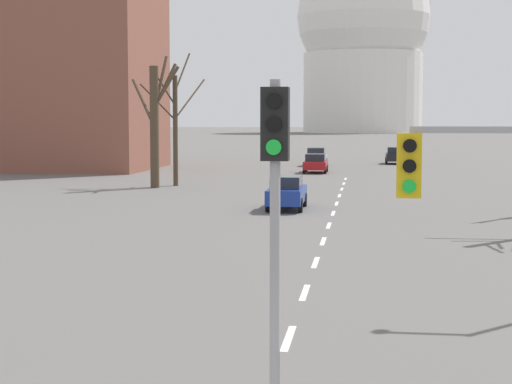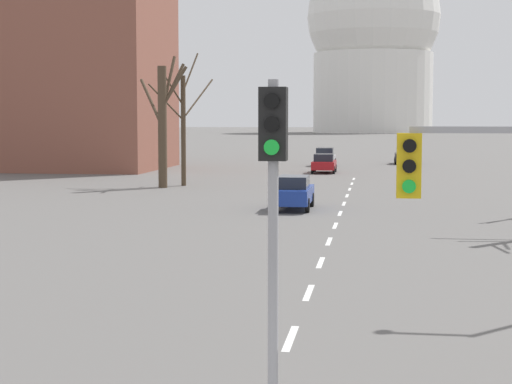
{
  "view_description": "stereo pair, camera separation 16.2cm",
  "coord_description": "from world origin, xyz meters",
  "px_view_note": "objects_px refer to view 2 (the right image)",
  "views": [
    {
      "loc": [
        1.5,
        -8.09,
        4.36
      ],
      "look_at": [
        -0.2,
        5.02,
        3.21
      ],
      "focal_mm": 60.0,
      "sensor_mm": 36.0,
      "label": 1
    },
    {
      "loc": [
        1.66,
        -8.07,
        4.36
      ],
      "look_at": [
        -0.2,
        5.02,
        3.21
      ],
      "focal_mm": 60.0,
      "sensor_mm": 36.0,
      "label": 2
    }
  ],
  "objects_px": {
    "traffic_signal_centre_tall": "(273,191)",
    "sedan_mid_centre": "(324,163)",
    "sedan_near_right": "(404,156)",
    "sedan_near_left": "(294,192)",
    "traffic_signal_near_right": "(507,186)",
    "sedan_far_left": "(325,157)"
  },
  "relations": [
    {
      "from": "sedan_near_left",
      "to": "sedan_near_right",
      "type": "bearing_deg",
      "value": 81.26
    },
    {
      "from": "traffic_signal_near_right",
      "to": "sedan_near_left",
      "type": "height_order",
      "value": "traffic_signal_near_right"
    },
    {
      "from": "sedan_near_left",
      "to": "sedan_far_left",
      "type": "height_order",
      "value": "sedan_far_left"
    },
    {
      "from": "traffic_signal_near_right",
      "to": "sedan_mid_centre",
      "type": "height_order",
      "value": "traffic_signal_near_right"
    },
    {
      "from": "traffic_signal_centre_tall",
      "to": "sedan_near_left",
      "type": "xyz_separation_m",
      "value": [
        -2.58,
        29.41,
        -2.57
      ]
    },
    {
      "from": "sedan_near_left",
      "to": "sedan_far_left",
      "type": "relative_size",
      "value": 1.05
    },
    {
      "from": "sedan_near_right",
      "to": "sedan_mid_centre",
      "type": "height_order",
      "value": "sedan_near_right"
    },
    {
      "from": "sedan_near_left",
      "to": "sedan_near_right",
      "type": "height_order",
      "value": "sedan_near_left"
    },
    {
      "from": "traffic_signal_centre_tall",
      "to": "sedan_far_left",
      "type": "height_order",
      "value": "traffic_signal_centre_tall"
    },
    {
      "from": "sedan_near_left",
      "to": "sedan_near_right",
      "type": "xyz_separation_m",
      "value": [
        6.45,
        41.94,
        -0.02
      ]
    },
    {
      "from": "sedan_near_right",
      "to": "sedan_far_left",
      "type": "distance_m",
      "value": 8.45
    },
    {
      "from": "traffic_signal_near_right",
      "to": "sedan_mid_centre",
      "type": "xyz_separation_m",
      "value": [
        -6.09,
        55.27,
        -2.6
      ]
    },
    {
      "from": "traffic_signal_centre_tall",
      "to": "sedan_near_right",
      "type": "xyz_separation_m",
      "value": [
        3.86,
        71.35,
        -2.6
      ]
    },
    {
      "from": "sedan_mid_centre",
      "to": "sedan_far_left",
      "type": "distance_m",
      "value": 10.0
    },
    {
      "from": "traffic_signal_near_right",
      "to": "sedan_near_left",
      "type": "relative_size",
      "value": 1.0
    },
    {
      "from": "traffic_signal_centre_tall",
      "to": "sedan_mid_centre",
      "type": "xyz_separation_m",
      "value": [
        -2.85,
        57.02,
        -2.63
      ]
    },
    {
      "from": "sedan_far_left",
      "to": "traffic_signal_near_right",
      "type": "bearing_deg",
      "value": -84.2
    },
    {
      "from": "traffic_signal_near_right",
      "to": "sedan_near_right",
      "type": "xyz_separation_m",
      "value": [
        0.62,
        69.6,
        -2.56
      ]
    },
    {
      "from": "sedan_near_right",
      "to": "sedan_far_left",
      "type": "height_order",
      "value": "sedan_far_left"
    },
    {
      "from": "sedan_near_left",
      "to": "sedan_mid_centre",
      "type": "bearing_deg",
      "value": 90.56
    },
    {
      "from": "sedan_near_left",
      "to": "sedan_mid_centre",
      "type": "height_order",
      "value": "sedan_near_left"
    },
    {
      "from": "traffic_signal_near_right",
      "to": "sedan_far_left",
      "type": "xyz_separation_m",
      "value": [
        -6.62,
        65.26,
        -2.54
      ]
    }
  ]
}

